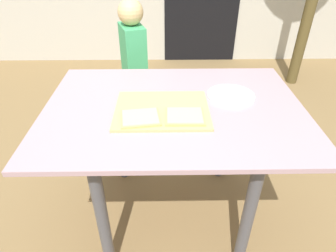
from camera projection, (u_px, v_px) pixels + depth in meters
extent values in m
plane|color=olive|center=(173.00, 211.00, 1.80)|extent=(16.00, 16.00, 0.00)
cube|color=#AE8E95|center=(174.00, 108.00, 1.38)|extent=(1.22, 0.88, 0.02)
cylinder|color=#4C4C51|center=(102.00, 218.00, 1.32)|extent=(0.06, 0.06, 0.73)
cylinder|color=#4C4C51|center=(248.00, 216.00, 1.32)|extent=(0.06, 0.06, 0.73)
cylinder|color=#4C4C51|center=(120.00, 133.00, 1.86)|extent=(0.06, 0.06, 0.73)
cylinder|color=#4C4C51|center=(223.00, 132.00, 1.87)|extent=(0.06, 0.06, 0.73)
cube|color=tan|center=(162.00, 110.00, 1.34)|extent=(0.43, 0.34, 0.01)
cube|color=tan|center=(140.00, 118.00, 1.26)|extent=(0.19, 0.16, 0.01)
cube|color=#EFD490|center=(140.00, 117.00, 1.25)|extent=(0.17, 0.15, 0.00)
cube|color=tan|center=(185.00, 116.00, 1.27)|extent=(0.17, 0.14, 0.01)
cube|color=#EFD490|center=(185.00, 115.00, 1.26)|extent=(0.15, 0.13, 0.00)
cylinder|color=white|center=(231.00, 95.00, 1.45)|extent=(0.23, 0.23, 0.01)
cylinder|color=#373835|center=(135.00, 107.00, 2.35)|extent=(0.09, 0.09, 0.50)
cylinder|color=#373835|center=(140.00, 116.00, 2.24)|extent=(0.09, 0.09, 0.50)
cube|color=#3FA566|center=(133.00, 55.00, 2.04)|extent=(0.21, 0.27, 0.41)
sphere|color=#D8B477|center=(130.00, 12.00, 1.87)|extent=(0.17, 0.17, 0.17)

